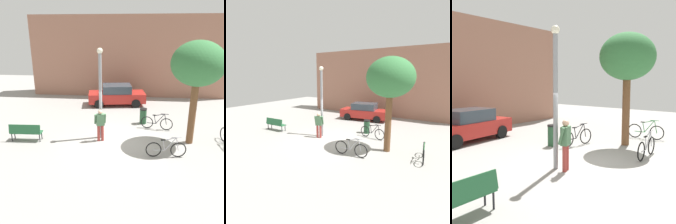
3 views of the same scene
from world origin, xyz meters
The scene contains 10 objects.
ground_plane centered at (0.00, 0.00, 0.00)m, with size 36.00×36.00×0.00m, color gray.
lamppost centered at (-1.10, 0.55, 2.56)m, with size 0.28×0.28×4.61m.
person_by_lamppost centered at (-1.06, 0.15, 0.97)m, with size 0.63×0.42×1.67m.
park_bench centered at (-4.85, -0.25, 0.55)m, with size 1.62×0.55×0.92m.
plaza_tree centered at (3.43, 0.38, 3.89)m, with size 2.45×2.45×5.00m.
bicycle_green centered at (5.29, 0.22, 0.38)m, with size 0.31×1.80×0.97m.
bicycle_black centered at (1.92, 1.98, 0.38)m, with size 1.79×0.38×0.97m.
bicycle_silver centered at (2.08, -1.21, 0.38)m, with size 1.81×0.18×0.97m.
parked_car_red centered at (-0.75, 6.49, 0.77)m, with size 4.40×2.30×1.55m.
trash_bin centered at (1.16, 2.79, 0.48)m, with size 0.43×0.43×0.95m.
Camera 3 is at (-7.52, -5.24, 2.87)m, focal length 43.17 mm.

